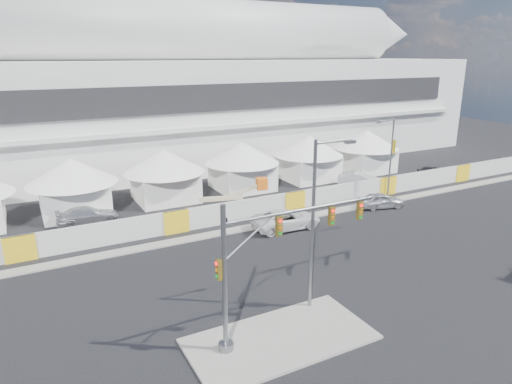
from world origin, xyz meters
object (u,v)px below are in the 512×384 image
lot_car_c (88,215)px  streetlight_curb (390,154)px  pickup_curb (286,219)px  traffic_mast (258,266)px  streetlight_median (317,214)px  sedan_silver (381,200)px  lot_car_b (433,171)px  lot_car_a (359,179)px  boom_lift (215,210)px

lot_car_c → streetlight_curb: streetlight_curb is taller
pickup_curb → traffic_mast: bearing=145.8°
streetlight_median → sedan_silver: bearing=36.4°
pickup_curb → lot_car_b: bearing=-72.8°
lot_car_b → lot_car_c: 41.23m
lot_car_c → lot_car_b: bearing=-93.4°
streetlight_curb → lot_car_b: bearing=22.5°
lot_car_b → sedan_silver: bearing=130.3°
lot_car_c → streetlight_median: streetlight_median is taller
lot_car_a → streetlight_curb: 7.57m
pickup_curb → boom_lift: 6.77m
lot_car_b → lot_car_c: (-41.14, 2.64, 0.13)m
lot_car_c → streetlight_median: size_ratio=0.53×
sedan_silver → streetlight_median: 21.39m
lot_car_a → traffic_mast: traffic_mast is taller
boom_lift → traffic_mast: bearing=-91.7°
traffic_mast → streetlight_curb: (23.13, 15.07, 0.59)m
pickup_curb → boom_lift: (-4.71, 4.86, 0.16)m
lot_car_c → pickup_curb: bearing=-121.6°
boom_lift → streetlight_curb: bearing=3.9°
lot_car_b → streetlight_curb: (-12.75, -5.28, 4.41)m
pickup_curb → lot_car_c: bearing=60.6°
lot_car_b → boom_lift: 30.63m
sedan_silver → boom_lift: 16.66m
sedan_silver → pickup_curb: bearing=107.2°
sedan_silver → lot_car_b: size_ratio=1.19×
lot_car_a → streetlight_median: bearing=172.8°
lot_car_b → boom_lift: bearing=110.1°
sedan_silver → traffic_mast: 25.75m
lot_car_b → boom_lift: boom_lift is taller
traffic_mast → boom_lift: (5.32, 18.38, -3.44)m
traffic_mast → sedan_silver: bearing=33.1°
pickup_curb → lot_car_b: 26.75m
pickup_curb → streetlight_curb: bearing=-80.8°
boom_lift → lot_car_a: bearing=22.6°
streetlight_median → streetlight_curb: bearing=36.1°
sedan_silver → lot_car_b: 15.89m
streetlight_curb → streetlight_median: bearing=-143.9°
lot_car_a → streetlight_median: (-19.94, -19.56, 5.19)m
sedan_silver → lot_car_a: (3.25, 7.25, 0.03)m
sedan_silver → lot_car_c: bearing=86.4°
lot_car_b → traffic_mast: bearing=135.9°
pickup_curb → lot_car_c: (-15.29, 9.47, -0.08)m
streetlight_curb → boom_lift: 18.56m
lot_car_c → traffic_mast: 23.88m
pickup_curb → lot_car_a: size_ratio=1.27×
pickup_curb → lot_car_c: pickup_curb is taller
sedan_silver → boom_lift: (-16.04, 4.48, 0.25)m
lot_car_a → lot_car_c: (-29.87, 1.84, -0.02)m
pickup_curb → lot_car_b: (25.86, 6.83, -0.21)m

